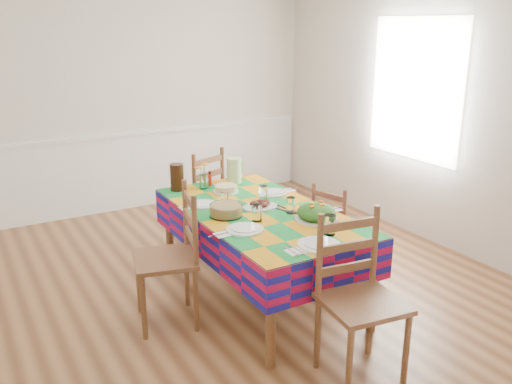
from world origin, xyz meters
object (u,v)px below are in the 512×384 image
at_px(meat_platter, 260,205).
at_px(chair_far, 199,199).
at_px(chair_left, 171,258).
at_px(dining_table, 260,220).
at_px(green_pitcher, 234,170).
at_px(chair_right, 336,231).
at_px(chair_near, 359,299).
at_px(tea_pitcher, 177,177).

bearing_deg(meat_platter, chair_far, 91.03).
height_order(chair_far, chair_left, chair_left).
height_order(dining_table, green_pitcher, green_pitcher).
xyz_separation_m(dining_table, meat_platter, (0.04, 0.05, 0.10)).
height_order(meat_platter, chair_right, chair_right).
bearing_deg(chair_near, green_pitcher, 91.96).
height_order(dining_table, chair_left, chair_left).
bearing_deg(chair_right, tea_pitcher, 37.87).
bearing_deg(chair_near, chair_far, 97.21).
height_order(chair_far, chair_right, chair_far).
relative_size(meat_platter, chair_near, 0.28).
xyz_separation_m(tea_pitcher, chair_near, (0.36, -2.01, -0.34)).
bearing_deg(meat_platter, chair_left, -175.19).
bearing_deg(dining_table, chair_left, -179.14).
xyz_separation_m(dining_table, chair_right, (0.76, -0.01, -0.24)).
bearing_deg(chair_right, chair_far, 16.59).
relative_size(chair_near, chair_left, 1.02).
height_order(green_pitcher, chair_near, chair_near).
relative_size(green_pitcher, chair_right, 0.27).
bearing_deg(green_pitcher, chair_right, -54.78).
bearing_deg(chair_far, dining_table, 69.40).
bearing_deg(tea_pitcher, green_pitcher, -3.70).
xyz_separation_m(green_pitcher, chair_near, (-0.19, -1.97, -0.33)).
xyz_separation_m(meat_platter, chair_far, (-0.02, 1.14, -0.27)).
relative_size(meat_platter, chair_left, 0.28).
bearing_deg(chair_far, tea_pitcher, 25.39).
height_order(tea_pitcher, chair_left, chair_left).
relative_size(chair_far, chair_left, 0.96).
relative_size(tea_pitcher, chair_right, 0.28).
bearing_deg(tea_pitcher, chair_left, -115.71).
xyz_separation_m(chair_far, chair_left, (-0.77, -1.20, 0.02)).
relative_size(chair_near, chair_far, 1.06).
distance_m(dining_table, chair_near, 1.19).
relative_size(dining_table, chair_far, 1.90).
bearing_deg(chair_far, green_pitcher, 94.22).
distance_m(meat_platter, chair_near, 1.26).
height_order(meat_platter, green_pitcher, green_pitcher).
bearing_deg(tea_pitcher, dining_table, -67.05).
relative_size(dining_table, green_pitcher, 8.23).
bearing_deg(chair_left, green_pitcher, 143.85).
bearing_deg(green_pitcher, tea_pitcher, 176.30).
relative_size(tea_pitcher, chair_left, 0.23).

